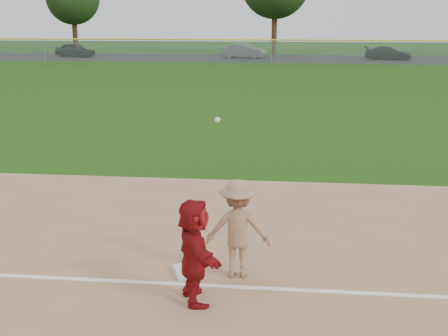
# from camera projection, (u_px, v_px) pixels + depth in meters

# --- Properties ---
(ground) EXTENTS (160.00, 160.00, 0.00)m
(ground) POSITION_uv_depth(u_px,v_px,m) (215.00, 265.00, 9.52)
(ground) COLOR #1D490E
(ground) RESTS_ON ground
(foul_line) EXTENTS (60.00, 0.10, 0.01)m
(foul_line) POSITION_uv_depth(u_px,v_px,m) (209.00, 286.00, 8.75)
(foul_line) COLOR white
(foul_line) RESTS_ON infield_dirt
(parking_asphalt) EXTENTS (120.00, 10.00, 0.01)m
(parking_asphalt) POSITION_uv_depth(u_px,v_px,m) (273.00, 58.00, 53.63)
(parking_asphalt) COLOR black
(parking_asphalt) RESTS_ON ground
(first_base) EXTENTS (0.58, 0.58, 0.10)m
(first_base) POSITION_uv_depth(u_px,v_px,m) (189.00, 271.00, 9.14)
(first_base) COLOR silver
(first_base) RESTS_ON infield_dirt
(base_runner) EXTENTS (0.97, 1.54, 1.59)m
(base_runner) POSITION_uv_depth(u_px,v_px,m) (194.00, 251.00, 8.09)
(base_runner) COLOR maroon
(base_runner) RESTS_ON infield_dirt
(car_left) EXTENTS (4.27, 2.62, 1.36)m
(car_left) POSITION_uv_depth(u_px,v_px,m) (75.00, 50.00, 55.27)
(car_left) COLOR black
(car_left) RESTS_ON parking_asphalt
(car_mid) EXTENTS (4.37, 2.23, 1.37)m
(car_mid) POSITION_uv_depth(u_px,v_px,m) (244.00, 51.00, 53.91)
(car_mid) COLOR #54575B
(car_mid) RESTS_ON parking_asphalt
(car_right) EXTENTS (4.30, 1.89, 1.23)m
(car_right) POSITION_uv_depth(u_px,v_px,m) (388.00, 53.00, 51.91)
(car_right) COLOR black
(car_right) RESTS_ON parking_asphalt
(first_base_play) EXTENTS (1.06, 0.63, 2.55)m
(first_base_play) POSITION_uv_depth(u_px,v_px,m) (238.00, 229.00, 8.90)
(first_base_play) COLOR gray
(first_base_play) RESTS_ON infield_dirt
(outfield_fence) EXTENTS (110.00, 0.12, 110.00)m
(outfield_fence) POSITION_uv_depth(u_px,v_px,m) (272.00, 40.00, 47.36)
(outfield_fence) COLOR #999EA0
(outfield_fence) RESTS_ON ground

